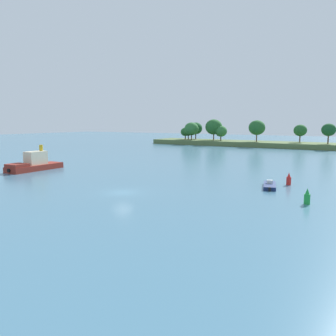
{
  "coord_description": "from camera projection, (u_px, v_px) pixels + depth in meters",
  "views": [
    {
      "loc": [
        29.84,
        -37.05,
        9.67
      ],
      "look_at": [
        -3.12,
        16.88,
        1.2
      ],
      "focal_mm": 37.89,
      "sensor_mm": 36.0,
      "label": 1
    }
  ],
  "objects": [
    {
      "name": "ground_plane",
      "position": [
        123.0,
        192.0,
        48.04
      ],
      "size": [
        400.0,
        400.0,
        0.0
      ],
      "primitive_type": "plane",
      "color": "teal"
    },
    {
      "name": "channel_buoy_green",
      "position": [
        307.0,
        197.0,
        41.18
      ],
      "size": [
        0.7,
        0.7,
        1.9
      ],
      "color": "green",
      "rests_on": "ground"
    },
    {
      "name": "channel_buoy_red",
      "position": [
        289.0,
        180.0,
        53.55
      ],
      "size": [
        0.7,
        0.7,
        1.9
      ],
      "color": "red",
      "rests_on": "ground"
    },
    {
      "name": "treeline_island",
      "position": [
        235.0,
        138.0,
        138.77
      ],
      "size": [
        72.6,
        14.82,
        10.21
      ],
      "color": "#566B3D",
      "rests_on": "ground"
    },
    {
      "name": "fishing_skiff",
      "position": [
        270.0,
        186.0,
        51.6
      ],
      "size": [
        3.15,
        6.01,
        1.02
      ],
      "color": "navy",
      "rests_on": "ground"
    },
    {
      "name": "tugboat",
      "position": [
        34.0,
        164.0,
        69.29
      ],
      "size": [
        4.06,
        11.84,
        4.89
      ],
      "color": "maroon",
      "rests_on": "ground"
    }
  ]
}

